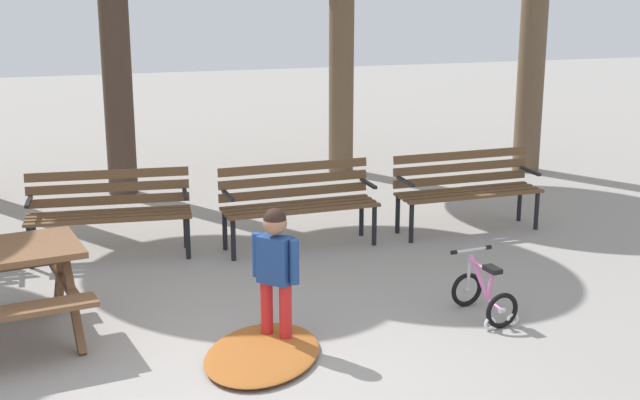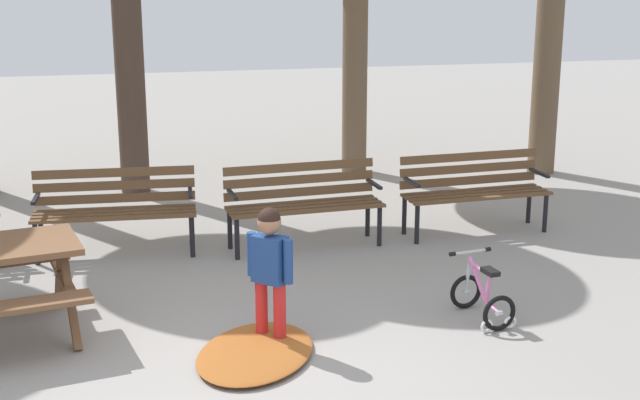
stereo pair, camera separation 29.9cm
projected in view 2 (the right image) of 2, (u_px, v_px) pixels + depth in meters
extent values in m
plane|color=gray|center=(222.00, 387.00, 6.33)|extent=(36.00, 36.00, 0.00)
cube|color=brown|center=(70.00, 296.00, 7.03)|extent=(0.17, 0.57, 0.76)
cube|color=brown|center=(60.00, 276.00, 7.48)|extent=(0.17, 0.57, 0.76)
cube|color=brown|center=(64.00, 278.00, 7.24)|extent=(0.29, 1.09, 0.04)
cube|color=brown|center=(116.00, 209.00, 9.16)|extent=(1.60, 0.18, 0.03)
cube|color=brown|center=(115.00, 212.00, 9.05)|extent=(1.60, 0.18, 0.03)
cube|color=brown|center=(115.00, 215.00, 8.93)|extent=(1.60, 0.18, 0.03)
cube|color=brown|center=(114.00, 219.00, 8.82)|extent=(1.60, 0.18, 0.03)
cube|color=brown|center=(116.00, 198.00, 9.17)|extent=(1.60, 0.15, 0.09)
cube|color=brown|center=(115.00, 185.00, 9.14)|extent=(1.60, 0.15, 0.09)
cube|color=brown|center=(114.00, 173.00, 9.11)|extent=(1.60, 0.15, 0.09)
cylinder|color=black|center=(192.00, 236.00, 9.01)|extent=(0.05, 0.05, 0.44)
cylinder|color=black|center=(191.00, 226.00, 9.35)|extent=(0.05, 0.05, 0.44)
cube|color=black|center=(190.00, 193.00, 9.08)|extent=(0.07, 0.40, 0.03)
cylinder|color=black|center=(36.00, 243.00, 8.78)|extent=(0.05, 0.05, 0.44)
cylinder|color=black|center=(41.00, 232.00, 9.12)|extent=(0.05, 0.05, 0.44)
cube|color=black|center=(36.00, 199.00, 8.85)|extent=(0.07, 0.40, 0.03)
cube|color=brown|center=(301.00, 202.00, 9.41)|extent=(1.60, 0.18, 0.03)
cube|color=brown|center=(304.00, 205.00, 9.29)|extent=(1.60, 0.18, 0.03)
cube|color=brown|center=(307.00, 208.00, 9.18)|extent=(1.60, 0.18, 0.03)
cube|color=brown|center=(310.00, 211.00, 9.07)|extent=(1.60, 0.18, 0.03)
cube|color=brown|center=(300.00, 192.00, 9.42)|extent=(1.60, 0.15, 0.09)
cube|color=brown|center=(299.00, 180.00, 9.38)|extent=(1.60, 0.15, 0.09)
cube|color=brown|center=(299.00, 167.00, 9.35)|extent=(1.60, 0.15, 0.09)
cylinder|color=black|center=(379.00, 225.00, 9.36)|extent=(0.05, 0.05, 0.44)
cylinder|color=black|center=(368.00, 216.00, 9.69)|extent=(0.05, 0.05, 0.44)
cube|color=black|center=(374.00, 184.00, 9.42)|extent=(0.07, 0.40, 0.03)
cylinder|color=black|center=(237.00, 238.00, 8.94)|extent=(0.05, 0.05, 0.44)
cylinder|color=black|center=(230.00, 228.00, 9.27)|extent=(0.05, 0.05, 0.44)
cube|color=black|center=(232.00, 195.00, 9.00)|extent=(0.07, 0.40, 0.03)
cube|color=brown|center=(470.00, 190.00, 9.89)|extent=(1.60, 0.17, 0.03)
cube|color=brown|center=(474.00, 193.00, 9.78)|extent=(1.60, 0.17, 0.03)
cube|color=brown|center=(479.00, 196.00, 9.67)|extent=(1.60, 0.17, 0.03)
cube|color=brown|center=(484.00, 198.00, 9.56)|extent=(1.60, 0.17, 0.03)
cube|color=brown|center=(468.00, 180.00, 9.90)|extent=(1.60, 0.14, 0.09)
cube|color=brown|center=(469.00, 169.00, 9.87)|extent=(1.60, 0.14, 0.09)
cube|color=brown|center=(469.00, 157.00, 9.83)|extent=(1.60, 0.14, 0.09)
cylinder|color=black|center=(545.00, 212.00, 9.84)|extent=(0.05, 0.05, 0.44)
cylinder|color=black|center=(529.00, 204.00, 10.17)|extent=(0.05, 0.05, 0.44)
cube|color=black|center=(539.00, 173.00, 9.90)|extent=(0.06, 0.40, 0.03)
cylinder|color=black|center=(417.00, 224.00, 9.43)|extent=(0.05, 0.05, 0.44)
cylinder|color=black|center=(404.00, 214.00, 9.76)|extent=(0.05, 0.05, 0.44)
cube|color=black|center=(412.00, 182.00, 9.49)|extent=(0.06, 0.40, 0.03)
cylinder|color=red|center=(280.00, 314.00, 6.96)|extent=(0.10, 0.10, 0.50)
cube|color=black|center=(280.00, 341.00, 7.02)|extent=(0.18, 0.18, 0.06)
cylinder|color=red|center=(262.00, 310.00, 7.05)|extent=(0.10, 0.10, 0.50)
cube|color=black|center=(262.00, 336.00, 7.11)|extent=(0.18, 0.18, 0.06)
cube|color=navy|center=(270.00, 259.00, 6.89)|extent=(0.29, 0.29, 0.37)
sphere|color=#996B4C|center=(269.00, 223.00, 6.82)|extent=(0.18, 0.18, 0.18)
sphere|color=black|center=(269.00, 219.00, 6.81)|extent=(0.17, 0.17, 0.17)
cylinder|color=navy|center=(288.00, 262.00, 6.80)|extent=(0.07, 0.07, 0.35)
cylinder|color=navy|center=(252.00, 254.00, 6.98)|extent=(0.07, 0.07, 0.35)
torus|color=black|center=(466.00, 292.00, 7.71)|extent=(0.30, 0.08, 0.30)
cylinder|color=silver|center=(466.00, 292.00, 7.71)|extent=(0.06, 0.05, 0.04)
torus|color=black|center=(499.00, 313.00, 7.24)|extent=(0.30, 0.08, 0.30)
cylinder|color=silver|center=(499.00, 313.00, 7.24)|extent=(0.06, 0.05, 0.04)
torus|color=white|center=(487.00, 326.00, 7.23)|extent=(0.11, 0.04, 0.11)
torus|color=white|center=(510.00, 322.00, 7.31)|extent=(0.11, 0.04, 0.11)
cylinder|color=pink|center=(478.00, 280.00, 7.50)|extent=(0.08, 0.31, 0.32)
cylinder|color=pink|center=(488.00, 288.00, 7.36)|extent=(0.05, 0.08, 0.27)
cylinder|color=pink|center=(493.00, 308.00, 7.33)|extent=(0.06, 0.20, 0.05)
cylinder|color=silver|center=(468.00, 275.00, 7.65)|extent=(0.04, 0.08, 0.32)
cylinder|color=pink|center=(480.00, 269.00, 7.46)|extent=(0.08, 0.32, 0.05)
cube|color=black|center=(490.00, 272.00, 7.31)|extent=(0.11, 0.18, 0.04)
cylinder|color=silver|center=(470.00, 252.00, 7.58)|extent=(0.34, 0.08, 0.02)
cylinder|color=black|center=(452.00, 254.00, 7.52)|extent=(0.05, 0.04, 0.04)
cylinder|color=black|center=(488.00, 249.00, 7.64)|extent=(0.05, 0.04, 0.04)
ellipsoid|color=#9E5623|center=(255.00, 352.00, 6.80)|extent=(1.29, 1.43, 0.07)
cylinder|color=#423328|center=(127.00, 27.00, 11.07)|extent=(0.36, 0.36, 4.14)
cylinder|color=brown|center=(355.00, 61.00, 12.28)|extent=(0.34, 0.34, 3.08)
cylinder|color=brown|center=(551.00, 11.00, 12.07)|extent=(0.37, 0.37, 4.40)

